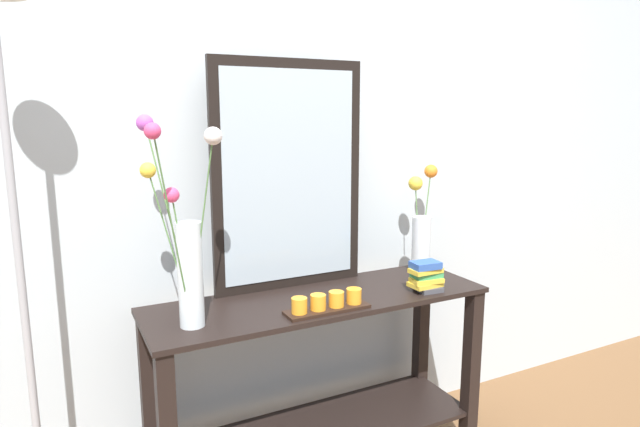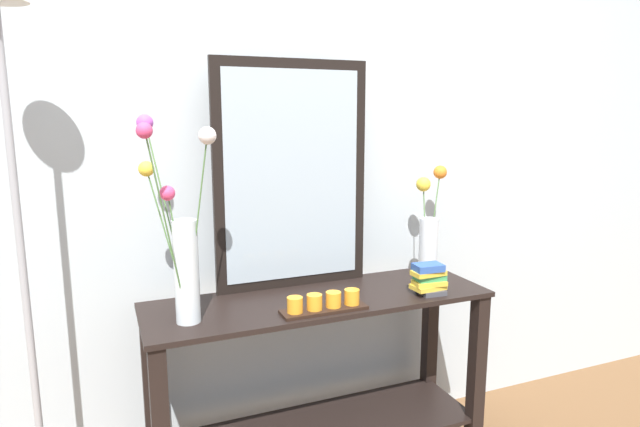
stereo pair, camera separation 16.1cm
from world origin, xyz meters
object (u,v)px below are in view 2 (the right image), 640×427
at_px(mirror_leaning, 292,176).
at_px(book_stack, 429,279).
at_px(console_table, 320,369).
at_px(floor_lamp, 14,181).
at_px(tall_vase_left, 181,244).
at_px(candle_tray, 324,304).
at_px(vase_right, 429,233).

bearing_deg(mirror_leaning, book_stack, -33.64).
bearing_deg(console_table, floor_lamp, 179.44).
bearing_deg(book_stack, console_table, 162.94).
distance_m(tall_vase_left, floor_lamp, 0.53).
distance_m(mirror_leaning, candle_tray, 0.54).
bearing_deg(tall_vase_left, mirror_leaning, 26.41).
xyz_separation_m(tall_vase_left, floor_lamp, (-0.48, 0.07, 0.23)).
bearing_deg(mirror_leaning, vase_right, -7.87).
height_order(console_table, candle_tray, candle_tray).
height_order(vase_right, candle_tray, vase_right).
bearing_deg(vase_right, floor_lamp, -176.82).
bearing_deg(floor_lamp, tall_vase_left, -7.96).
relative_size(console_table, book_stack, 9.72).
bearing_deg(console_table, vase_right, 9.83).
bearing_deg(book_stack, vase_right, 57.52).
height_order(vase_right, book_stack, vase_right).
height_order(console_table, tall_vase_left, tall_vase_left).
distance_m(candle_tray, book_stack, 0.46).
distance_m(console_table, floor_lamp, 1.28).
xyz_separation_m(candle_tray, floor_lamp, (-0.96, 0.15, 0.47)).
xyz_separation_m(candle_tray, book_stack, (0.46, 0.02, 0.03)).
bearing_deg(console_table, mirror_leaning, 104.70).
height_order(console_table, vase_right, vase_right).
xyz_separation_m(console_table, tall_vase_left, (-0.52, -0.06, 0.57)).
relative_size(mirror_leaning, floor_lamp, 0.48).
xyz_separation_m(console_table, floor_lamp, (-1.00, 0.01, 0.80)).
xyz_separation_m(vase_right, floor_lamp, (-1.55, -0.09, 0.31)).
bearing_deg(mirror_leaning, floor_lamp, -169.93).
distance_m(vase_right, floor_lamp, 1.59).
height_order(book_stack, floor_lamp, floor_lamp).
height_order(mirror_leaning, candle_tray, mirror_leaning).
bearing_deg(candle_tray, vase_right, 21.84).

